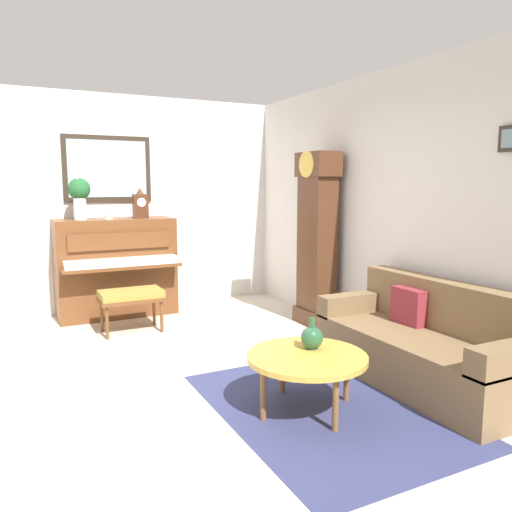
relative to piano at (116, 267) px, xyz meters
name	(u,v)px	position (x,y,z in m)	size (l,w,h in m)	color
ground_plane	(162,379)	(2.23, -0.07, -0.67)	(6.40, 6.00, 0.10)	beige
wall_left	(103,203)	(-0.37, -0.07, 0.79)	(0.13, 4.90, 2.80)	silver
wall_back	(381,208)	(2.24, 2.33, 0.78)	(5.30, 0.13, 2.80)	silver
area_rug	(326,408)	(3.45, 0.83, -0.62)	(2.10, 1.50, 0.01)	navy
piano	(116,267)	(0.00, 0.00, 0.00)	(0.87, 1.44, 1.23)	brown
piano_bench	(131,297)	(0.84, -0.01, -0.21)	(0.42, 0.70, 0.48)	brown
grandfather_clock	(317,244)	(1.47, 2.04, 0.34)	(0.52, 0.34, 2.03)	#4C2B19
couch	(425,346)	(3.40, 1.86, -0.31)	(1.90, 0.80, 0.84)	brown
coffee_table	(307,359)	(3.41, 0.68, -0.23)	(0.88, 0.88, 0.43)	gold
mantel_clock	(140,204)	(0.00, 0.33, 0.78)	(0.13, 0.18, 0.38)	#4C2B19
flower_vase	(79,194)	(0.00, -0.40, 0.92)	(0.26, 0.26, 0.58)	silver
teacup	(109,217)	(0.09, -0.08, 0.63)	(0.12, 0.12, 0.06)	beige
green_jug	(312,337)	(3.31, 0.79, -0.11)	(0.17, 0.17, 0.24)	#234C33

